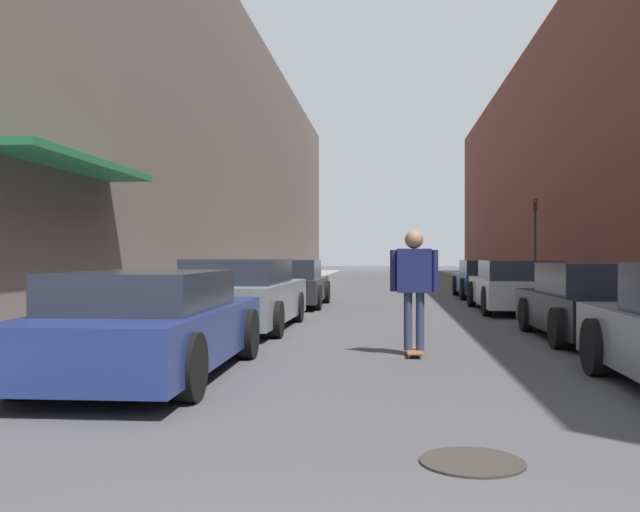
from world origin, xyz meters
TOP-DOWN VIEW (x-y plane):
  - ground at (0.00, 22.47)m, footprint 123.58×123.58m
  - curb_strip_left at (-4.95, 28.09)m, footprint 1.80×56.17m
  - curb_strip_right at (4.95, 28.09)m, footprint 1.80×56.17m
  - building_row_left at (-7.85, 28.08)m, footprint 4.90×56.17m
  - building_row_right at (7.85, 28.08)m, footprint 4.90×56.17m
  - parked_car_left_0 at (-2.99, 6.35)m, footprint 1.89×4.55m
  - parked_car_left_1 at (-3.01, 11.53)m, footprint 1.95×4.61m
  - parked_car_left_2 at (-2.99, 17.37)m, footprint 2.09×4.23m
  - parked_car_right_1 at (3.09, 10.38)m, footprint 1.95×3.96m
  - parked_car_right_2 at (2.89, 16.24)m, footprint 2.08×4.77m
  - parked_car_right_3 at (2.92, 21.74)m, footprint 1.97×4.09m
  - skateboarder at (0.07, 8.33)m, footprint 0.66×0.78m
  - manhole_cover at (0.27, 3.26)m, footprint 0.70×0.70m
  - traffic_light at (5.25, 25.97)m, footprint 0.16×0.22m

SIDE VIEW (x-z plane):
  - ground at x=0.00m, z-range 0.00..0.00m
  - manhole_cover at x=0.27m, z-range 0.00..0.02m
  - curb_strip_left at x=-4.95m, z-range 0.00..0.12m
  - curb_strip_right at x=4.95m, z-range 0.00..0.12m
  - parked_car_left_0 at x=-2.99m, z-range -0.01..1.19m
  - parked_car_right_3 at x=2.92m, z-range -0.01..1.20m
  - parked_car_right_1 at x=3.09m, z-range -0.03..1.22m
  - parked_car_left_2 at x=-2.99m, z-range -0.02..1.23m
  - parked_car_right_2 at x=2.89m, z-range -0.01..1.23m
  - parked_car_left_1 at x=-3.01m, z-range -0.02..1.29m
  - skateboarder at x=0.07m, z-range 0.20..1.92m
  - traffic_light at x=5.25m, z-range 0.53..3.90m
  - building_row_right at x=7.85m, z-range 0.00..10.61m
  - building_row_left at x=-7.85m, z-range 0.00..10.99m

